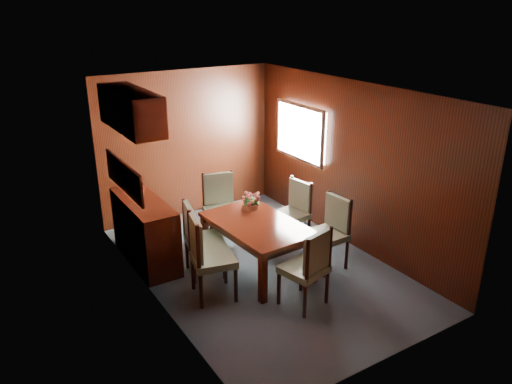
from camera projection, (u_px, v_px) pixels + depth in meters
ground at (261, 267)px, 6.81m from camera, size 4.50×4.50×0.00m
room_shell at (241, 147)px, 6.44m from camera, size 3.06×4.52×2.41m
sideboard at (145, 231)px, 6.82m from camera, size 0.48×1.40×0.90m
dining_table at (257, 229)px, 6.54m from camera, size 1.01×1.53×0.69m
chair_left_near at (206, 253)px, 5.92m from camera, size 0.59×0.61×1.08m
chair_left_far at (199, 235)px, 6.43m from camera, size 0.56×0.58×1.02m
chair_right_near at (331, 228)px, 6.67m from camera, size 0.48×0.50×1.00m
chair_right_far at (294, 208)px, 7.34m from camera, size 0.49×0.51×0.96m
chair_head at (309, 264)px, 5.74m from camera, size 0.57×0.56×1.01m
chair_foot at (220, 204)px, 7.41m from camera, size 0.59×0.58×1.04m
flower_centerpiece at (250, 200)px, 6.90m from camera, size 0.25×0.25×0.25m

